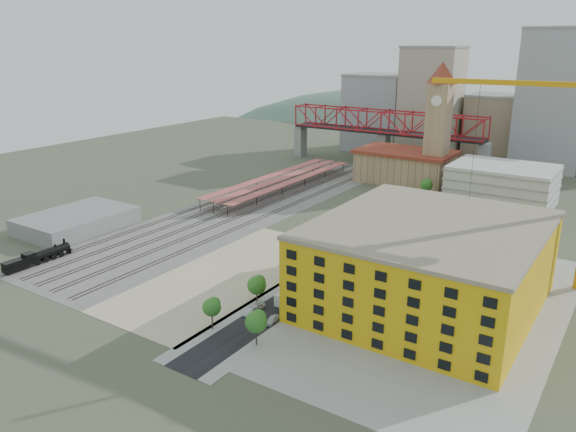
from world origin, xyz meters
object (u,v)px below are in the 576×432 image
Objects in this scene: clock_tower at (439,114)px; site_trailer_b at (304,285)px; car_0 at (256,307)px; site_trailer_c at (327,270)px; site_trailer_a at (290,293)px; site_trailer_d at (349,255)px; construction_building at (428,264)px; locomotive at (40,257)px.

clock_tower is 112.76m from site_trailer_b.
car_0 is (5.00, -123.56, -27.96)m from clock_tower.
site_trailer_a is at bearing -85.65° from site_trailer_c.
site_trailer_d is at bearing 78.76° from site_trailer_b.
site_trailer_d is (0.00, 22.30, 0.03)m from site_trailer_b.
clock_tower is 118.28m from site_trailer_a.
car_0 is at bearing -140.90° from construction_building.
clock_tower is 107.36m from construction_building.
site_trailer_b is at bearing 86.20° from site_trailer_a.
site_trailer_a is 0.99× the size of site_trailer_b.
site_trailer_d reaches higher than site_trailer_c.
site_trailer_d is at bearing 93.59° from car_0.
clock_tower is at bearing 90.19° from site_trailer_a.
site_trailer_b is at bearing 86.53° from car_0.
construction_building is (34.00, -99.99, -19.29)m from clock_tower.
construction_building is at bearing 8.08° from site_trailer_b.
site_trailer_a is 1.06× the size of site_trailer_c.
site_trailer_a is at bearing -86.01° from clock_tower.
locomotive is at bearing -142.73° from site_trailer_d.
car_0 is (-3.00, -14.45, -0.64)m from site_trailer_b.
construction_building is 98.11m from locomotive.
site_trailer_d is (8.00, -86.81, -27.28)m from clock_tower.
clock_tower is at bearing 99.00° from site_trailer_c.
locomotive reaches higher than site_trailer_d.
site_trailer_a is at bearing -150.34° from construction_building.
site_trailer_b is 14.77m from car_0.
construction_building reaches higher than site_trailer_a.
clock_tower is 91.34m from site_trailer_d.
locomotive is at bearing -168.19° from site_trailer_a.
clock_tower reaches higher than site_trailer_a.
locomotive is (-58.00, -133.24, -26.86)m from clock_tower.
construction_building reaches higher than site_trailer_c.
car_0 is at bearing 8.73° from locomotive.
car_0 is (-29.00, -23.57, -8.67)m from construction_building.
site_trailer_c is at bearing -85.35° from clock_tower.
site_trailer_c is 25.35m from car_0.
site_trailer_c is at bearing 86.20° from site_trailer_a.
site_trailer_b reaches higher than site_trailer_a.
site_trailer_b is (-26.00, -9.12, -8.03)m from construction_building.
construction_building is 5.00× the size of site_trailer_b.
car_0 is at bearing -92.52° from site_trailer_d.
car_0 is (63.00, 9.67, -1.10)m from locomotive.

